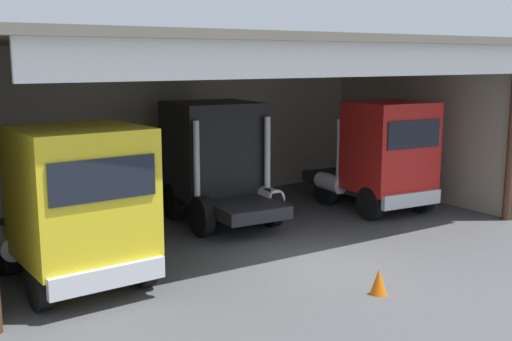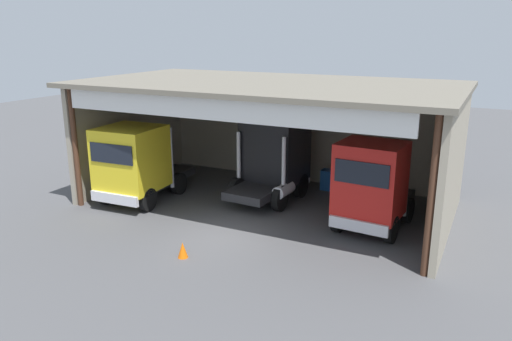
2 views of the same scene
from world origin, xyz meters
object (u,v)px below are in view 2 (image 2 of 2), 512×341
(oil_drum, at_px, (345,185))
(traffic_cone, at_px, (183,250))
(tool_cart, at_px, (331,180))
(truck_black_center_right_bay, at_px, (273,158))
(truck_yellow_yard_outside, at_px, (135,163))
(truck_red_center_bay, at_px, (372,185))

(oil_drum, xyz_separation_m, traffic_cone, (-3.00, -9.24, -0.17))
(tool_cart, bearing_deg, oil_drum, -22.49)
(tool_cart, relative_size, traffic_cone, 1.79)
(truck_black_center_right_bay, bearing_deg, truck_yellow_yard_outside, -144.57)
(truck_red_center_bay, relative_size, oil_drum, 5.60)
(oil_drum, distance_m, tool_cart, 0.90)
(truck_yellow_yard_outside, bearing_deg, traffic_cone, 139.90)
(truck_yellow_yard_outside, height_order, oil_drum, truck_yellow_yard_outside)
(oil_drum, bearing_deg, truck_red_center_bay, -60.89)
(tool_cart, bearing_deg, truck_yellow_yard_outside, -142.41)
(truck_red_center_bay, height_order, oil_drum, truck_red_center_bay)
(traffic_cone, bearing_deg, truck_yellow_yard_outside, 143.00)
(truck_black_center_right_bay, xyz_separation_m, truck_red_center_bay, (5.06, -1.91, -0.09))
(oil_drum, height_order, tool_cart, tool_cart)
(truck_black_center_right_bay, bearing_deg, traffic_cone, -87.55)
(truck_black_center_right_bay, xyz_separation_m, tool_cart, (2.05, 2.35, -1.44))
(truck_red_center_bay, xyz_separation_m, traffic_cone, (-5.18, -5.33, -1.57))
(tool_cart, distance_m, traffic_cone, 9.83)
(truck_yellow_yard_outside, xyz_separation_m, tool_cart, (7.36, 5.67, -1.36))
(traffic_cone, bearing_deg, truck_black_center_right_bay, 89.05)
(oil_drum, relative_size, traffic_cone, 1.61)
(oil_drum, relative_size, tool_cart, 0.90)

